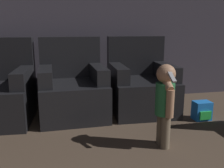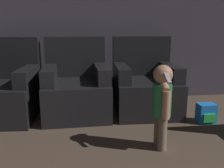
{
  "view_description": "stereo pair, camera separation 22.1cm",
  "coord_description": "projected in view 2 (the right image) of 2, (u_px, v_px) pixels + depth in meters",
  "views": [
    {
      "loc": [
        -0.3,
        0.59,
        1.16
      ],
      "look_at": [
        0.26,
        3.24,
        0.53
      ],
      "focal_mm": 40.0,
      "sensor_mm": 36.0,
      "label": 1
    },
    {
      "loc": [
        -0.09,
        0.55,
        1.16
      ],
      "look_at": [
        0.26,
        3.24,
        0.53
      ],
      "focal_mm": 40.0,
      "sensor_mm": 36.0,
      "label": 2
    }
  ],
  "objects": [
    {
      "name": "toy_backpack",
      "position": [
        206.0,
        113.0,
        3.07
      ],
      "size": [
        0.21,
        0.18,
        0.24
      ],
      "color": "blue",
      "rests_on": "ground_plane"
    },
    {
      "name": "wall_back",
      "position": [
        84.0,
        17.0,
        3.79
      ],
      "size": [
        8.4,
        0.05,
        2.6
      ],
      "color": "#3D3842",
      "rests_on": "ground_plane"
    },
    {
      "name": "armchair_left",
      "position": [
        4.0,
        91.0,
        3.22
      ],
      "size": [
        0.89,
        0.95,
        1.02
      ],
      "rotation": [
        0.0,
        0.0,
        -0.07
      ],
      "color": "black",
      "rests_on": "ground_plane"
    },
    {
      "name": "armchair_middle",
      "position": [
        76.0,
        89.0,
        3.34
      ],
      "size": [
        0.85,
        0.92,
        1.02
      ],
      "rotation": [
        0.0,
        0.0,
        0.02
      ],
      "color": "black",
      "rests_on": "ground_plane"
    },
    {
      "name": "armchair_right",
      "position": [
        145.0,
        87.0,
        3.45
      ],
      "size": [
        0.87,
        0.93,
        1.02
      ],
      "rotation": [
        0.0,
        0.0,
        -0.04
      ],
      "color": "black",
      "rests_on": "ground_plane"
    },
    {
      "name": "person_toddler",
      "position": [
        162.0,
        100.0,
        2.33
      ],
      "size": [
        0.18,
        0.32,
        0.82
      ],
      "rotation": [
        0.0,
        0.0,
        -1.55
      ],
      "color": "brown",
      "rests_on": "ground_plane"
    }
  ]
}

